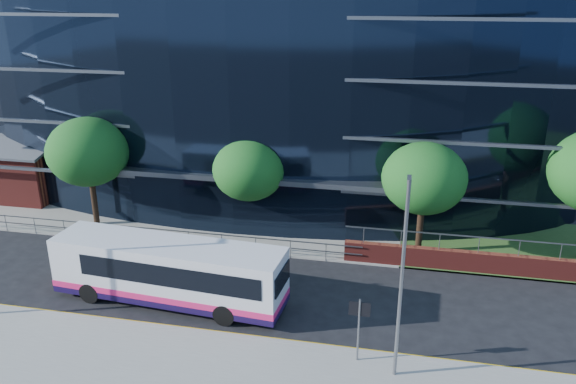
% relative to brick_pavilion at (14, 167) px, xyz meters
% --- Properties ---
extents(ground, '(200.00, 200.00, 0.00)m').
position_rel_brick_pavilion_xyz_m(ground, '(22.00, -13.50, -1.94)').
color(ground, black).
rests_on(ground, ground).
extents(kerb, '(80.00, 0.25, 0.16)m').
position_rel_brick_pavilion_xyz_m(kerb, '(22.00, -14.50, -1.86)').
color(kerb, gray).
rests_on(kerb, ground).
extents(yellow_line_outer, '(80.00, 0.08, 0.01)m').
position_rel_brick_pavilion_xyz_m(yellow_line_outer, '(22.00, -14.30, -1.93)').
color(yellow_line_outer, gold).
rests_on(yellow_line_outer, ground).
extents(yellow_line_inner, '(80.00, 0.08, 0.01)m').
position_rel_brick_pavilion_xyz_m(yellow_line_inner, '(22.00, -14.15, -1.93)').
color(yellow_line_inner, gold).
rests_on(yellow_line_inner, ground).
extents(far_forecourt, '(50.00, 8.00, 0.10)m').
position_rel_brick_pavilion_xyz_m(far_forecourt, '(16.00, -2.50, -1.89)').
color(far_forecourt, gray).
rests_on(far_forecourt, ground).
extents(glass_office, '(44.00, 23.10, 16.00)m').
position_rel_brick_pavilion_xyz_m(glass_office, '(18.00, 7.35, 6.06)').
color(glass_office, black).
rests_on(glass_office, ground).
extents(brick_pavilion, '(8.60, 6.66, 4.40)m').
position_rel_brick_pavilion_xyz_m(brick_pavilion, '(0.00, 0.00, 0.00)').
color(brick_pavilion, maroon).
rests_on(brick_pavilion, ground).
extents(guard_railings, '(24.00, 0.05, 1.10)m').
position_rel_brick_pavilion_xyz_m(guard_railings, '(14.00, -6.50, -1.12)').
color(guard_railings, slate).
rests_on(guard_railings, ground).
extents(street_sign, '(0.85, 0.09, 2.80)m').
position_rel_brick_pavilion_xyz_m(street_sign, '(26.50, -15.09, 0.21)').
color(street_sign, slate).
rests_on(street_sign, pavement_near).
extents(tree_far_a, '(4.95, 4.95, 6.98)m').
position_rel_brick_pavilion_xyz_m(tree_far_a, '(9.00, -4.50, 2.92)').
color(tree_far_a, black).
rests_on(tree_far_a, ground).
extents(tree_far_b, '(4.29, 4.29, 6.05)m').
position_rel_brick_pavilion_xyz_m(tree_far_b, '(19.00, -4.00, 2.27)').
color(tree_far_b, black).
rests_on(tree_far_b, ground).
extents(tree_far_c, '(4.62, 4.62, 6.51)m').
position_rel_brick_pavilion_xyz_m(tree_far_c, '(29.00, -4.50, 2.60)').
color(tree_far_c, black).
rests_on(tree_far_c, ground).
extents(streetlight_east, '(0.15, 0.77, 8.00)m').
position_rel_brick_pavilion_xyz_m(streetlight_east, '(28.00, -15.67, 2.50)').
color(streetlight_east, slate).
rests_on(streetlight_east, pavement_near).
extents(city_bus, '(11.47, 3.45, 3.06)m').
position_rel_brick_pavilion_xyz_m(city_bus, '(17.35, -12.19, -0.32)').
color(city_bus, silver).
rests_on(city_bus, ground).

